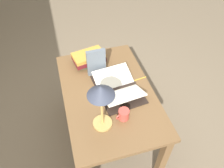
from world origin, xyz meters
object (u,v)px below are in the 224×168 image
at_px(open_book, 118,87).
at_px(pencil, 137,80).
at_px(book_stack_tall, 89,58).
at_px(reading_lamp, 101,96).
at_px(coffee_mug, 124,114).
at_px(book_standing_upright, 96,62).

distance_m(open_book, pencil, 0.20).
height_order(open_book, pencil, open_book).
relative_size(open_book, pencil, 2.79).
relative_size(book_stack_tall, reading_lamp, 0.78).
height_order(book_stack_tall, coffee_mug, book_stack_tall).
distance_m(book_standing_upright, reading_lamp, 0.57).
bearing_deg(coffee_mug, book_stack_tall, 9.59).
bearing_deg(reading_lamp, pencil, -48.78).
bearing_deg(book_standing_upright, reading_lamp, 169.91).
height_order(reading_lamp, pencil, reading_lamp).
height_order(coffee_mug, pencil, coffee_mug).
xyz_separation_m(book_standing_upright, coffee_mug, (-0.52, -0.08, -0.08)).
relative_size(book_stack_tall, coffee_mug, 2.84).
height_order(book_stack_tall, pencil, book_stack_tall).
distance_m(reading_lamp, coffee_mug, 0.31).
bearing_deg(book_stack_tall, reading_lamp, 176.19).
bearing_deg(pencil, reading_lamp, 131.22).
bearing_deg(book_standing_upright, pencil, -120.65).
xyz_separation_m(book_standing_upright, pencil, (-0.18, -0.32, -0.12)).
bearing_deg(coffee_mug, book_standing_upright, 8.48).
height_order(open_book, book_stack_tall, book_stack_tall).
relative_size(book_standing_upright, coffee_mug, 2.34).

